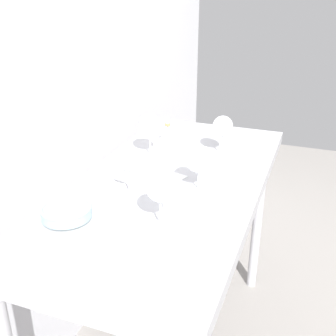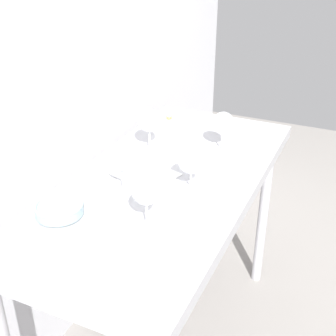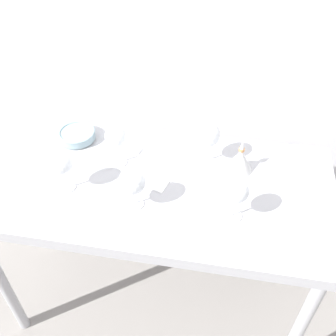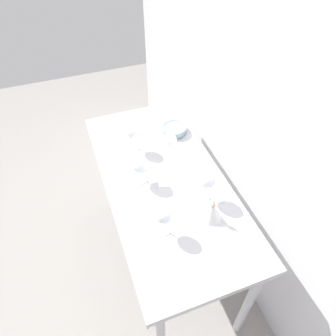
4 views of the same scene
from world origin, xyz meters
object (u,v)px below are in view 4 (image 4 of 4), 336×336
at_px(wine_glass_near_right, 164,216).
at_px(tasting_bowl, 174,129).
at_px(wine_glass_near_left, 133,132).
at_px(tasting_sheet_upper, 181,174).
at_px(decanter_funnel, 212,212).
at_px(wine_glass_far_right, 207,180).
at_px(wine_glass_near_center, 141,166).
at_px(wine_glass_far_left, 170,141).

height_order(wine_glass_near_right, tasting_bowl, wine_glass_near_right).
distance_m(wine_glass_near_left, tasting_bowl, 0.31).
height_order(tasting_sheet_upper, decanter_funnel, decanter_funnel).
bearing_deg(wine_glass_far_right, wine_glass_near_center, -129.57).
bearing_deg(wine_glass_near_left, wine_glass_far_right, 25.97).
relative_size(wine_glass_near_right, decanter_funnel, 1.18).
bearing_deg(tasting_bowl, wine_glass_near_left, -78.09).
bearing_deg(tasting_sheet_upper, wine_glass_far_left, -158.87).
bearing_deg(wine_glass_near_center, tasting_sheet_upper, 81.02).
relative_size(wine_glass_near_right, wine_glass_far_left, 0.95).
bearing_deg(wine_glass_near_right, wine_glass_far_left, 156.55).
distance_m(wine_glass_near_right, wine_glass_near_center, 0.36).
relative_size(wine_glass_near_right, wine_glass_near_left, 0.98).
bearing_deg(wine_glass_near_left, wine_glass_near_center, -7.73).
height_order(wine_glass_near_right, wine_glass_far_right, wine_glass_far_right).
bearing_deg(tasting_sheet_upper, wine_glass_near_right, -18.39).
bearing_deg(wine_glass_near_right, tasting_bowl, 155.11).
height_order(wine_glass_near_center, decanter_funnel, wine_glass_near_center).
distance_m(wine_glass_near_right, tasting_bowl, 0.76).
bearing_deg(wine_glass_near_center, wine_glass_far_left, 118.72).
bearing_deg(wine_glass_far_left, tasting_bowl, 152.07).
relative_size(wine_glass_near_right, wine_glass_near_center, 1.02).
bearing_deg(wine_glass_near_right, wine_glass_near_center, -179.10).
relative_size(wine_glass_far_right, wine_glass_near_left, 1.05).
xyz_separation_m(wine_glass_near_right, decanter_funnel, (0.01, 0.25, -0.07)).
relative_size(tasting_sheet_upper, decanter_funnel, 1.89).
distance_m(wine_glass_far_right, wine_glass_near_left, 0.56).
height_order(wine_glass_far_left, tasting_bowl, wine_glass_far_left).
xyz_separation_m(wine_glass_far_left, tasting_bowl, (-0.21, 0.11, -0.10)).
height_order(wine_glass_near_left, tasting_bowl, wine_glass_near_left).
height_order(wine_glass_near_right, wine_glass_near_center, wine_glass_near_right).
bearing_deg(wine_glass_far_right, wine_glass_near_left, -154.03).
distance_m(wine_glass_near_left, decanter_funnel, 0.68).
bearing_deg(tasting_bowl, decanter_funnel, -5.74).
bearing_deg(wine_glass_far_right, decanter_funnel, -11.21).
height_order(wine_glass_far_left, wine_glass_far_right, wine_glass_far_right).
distance_m(wine_glass_far_right, tasting_sheet_upper, 0.24).
distance_m(tasting_sheet_upper, decanter_funnel, 0.34).
bearing_deg(tasting_bowl, wine_glass_near_center, -44.48).
xyz_separation_m(tasting_sheet_upper, tasting_bowl, (-0.36, 0.10, 0.02)).
relative_size(tasting_bowl, decanter_funnel, 1.11).
bearing_deg(tasting_bowl, wine_glass_near_right, -24.89).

